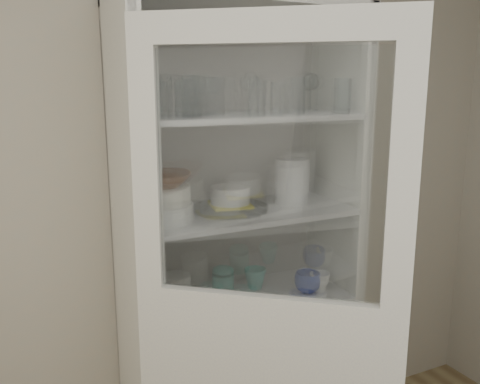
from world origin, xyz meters
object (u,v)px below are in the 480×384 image
goblet_3 (311,90)px  goblet_2 (250,91)px  cupboard_door (266,358)px  cream_dish (225,383)px  tin_box (250,371)px  cream_bowl (162,195)px  yellow_trivet (230,205)px  white_ramekin (230,195)px  pantry_cabinet (234,276)px  grey_bowl_stack (292,181)px  white_canister (177,291)px  glass_platter (230,208)px  plate_stack_back (151,203)px  goblet_1 (215,93)px  measuring_cups (172,316)px  mug_teal (255,278)px  mug_white (320,282)px  mug_blue (308,282)px  goblet_0 (153,91)px  plate_stack_front (163,212)px  teal_jar (223,283)px  terracotta_bowl (162,179)px

goblet_3 → goblet_2: bearing=-179.2°
cupboard_door → goblet_3: (0.56, 0.62, 0.88)m
cream_dish → tin_box: bearing=15.8°
cream_bowl → yellow_trivet: size_ratio=1.33×
cupboard_door → cream_dish: 0.60m
cream_bowl → white_ramekin: 0.31m
pantry_cabinet → grey_bowl_stack: (0.26, -0.06, 0.42)m
grey_bowl_stack → white_canister: bearing=176.7°
glass_platter → plate_stack_back: bearing=161.6°
goblet_1 → tin_box: goblet_1 is taller
goblet_3 → glass_platter: size_ratio=0.58×
cream_bowl → measuring_cups: size_ratio=2.40×
mug_teal → mug_white: size_ratio=1.12×
goblet_1 → pantry_cabinet: bearing=-6.8°
goblet_3 → goblet_1: bearing=-175.8°
cream_bowl → grey_bowl_stack: 0.61m
plate_stack_back → tin_box: plate_stack_back is taller
grey_bowl_stack → mug_white: grey_bowl_stack is taller
goblet_3 → glass_platter: bearing=-167.7°
pantry_cabinet → tin_box: size_ratio=9.74×
goblet_3 → tin_box: 1.32m
pantry_cabinet → tin_box: pantry_cabinet is taller
goblet_1 → tin_box: bearing=-30.5°
plate_stack_back → mug_blue: size_ratio=1.72×
cupboard_door → yellow_trivet: bearing=117.1°
goblet_1 → white_ramekin: size_ratio=0.99×
plate_stack_back → goblet_0: bearing=-51.2°
goblet_2 → yellow_trivet: goblet_2 is taller
pantry_cabinet → measuring_cups: bearing=-158.2°
white_ramekin → mug_blue: size_ratio=1.40×
grey_bowl_stack → cream_dish: grey_bowl_stack is taller
goblet_1 → cream_bowl: goblet_1 is taller
cream_bowl → white_ramekin: cream_bowl is taller
yellow_trivet → grey_bowl_stack: size_ratio=0.81×
measuring_cups → goblet_1: bearing=29.3°
goblet_0 → plate_stack_back: (-0.02, 0.02, -0.45)m
plate_stack_front → teal_jar: 0.49m
goblet_0 → goblet_2: goblet_0 is taller
mug_teal → white_canister: bearing=-166.2°
cupboard_door → glass_platter: size_ratio=6.23×
terracotta_bowl → cream_dish: 0.96m
goblet_1 → white_canister: goblet_1 is taller
goblet_1 → white_canister: bearing=-170.0°
goblet_0 → plate_stack_front: (-0.02, -0.13, -0.46)m
goblet_0 → goblet_1: 0.25m
goblet_1 → yellow_trivet: 0.46m
cream_dish → terracotta_bowl: bearing=178.5°
yellow_trivet → goblet_3: bearing=12.3°
goblet_3 → yellow_trivet: (-0.45, -0.10, -0.47)m
pantry_cabinet → yellow_trivet: size_ratio=12.91×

